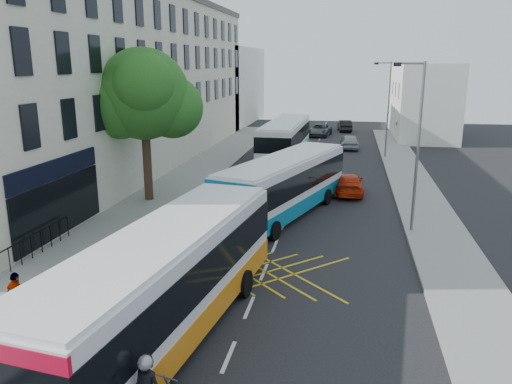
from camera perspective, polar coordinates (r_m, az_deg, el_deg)
The scene contains 20 objects.
ground at distance 14.90m, azimuth -3.16°, elevation -18.30°, with size 120.00×120.00×0.00m, color black.
pavement_left at distance 30.56m, azimuth -12.09°, elevation -0.93°, with size 5.00×70.00×0.15m, color gray.
pavement_right at distance 28.65m, azimuth 19.03°, elevation -2.47°, with size 3.00×70.00×0.15m, color gray.
terrace_main at distance 40.42m, azimuth -14.77°, elevation 12.24°, with size 8.30×45.00×13.50m.
terrace_far at distance 69.34m, azimuth -3.81°, elevation 12.01°, with size 8.00×20.00×10.00m, color silver.
building_right at distance 60.80m, azimuth 18.29°, elevation 10.02°, with size 6.00×18.00×8.00m, color silver.
street_tree at distance 29.52m, azimuth -12.78°, elevation 10.76°, with size 6.30×5.70×8.80m.
lamp_near at distance 24.59m, azimuth 17.86°, elevation 5.78°, with size 1.45×0.15×8.00m.
lamp_far at distance 44.39m, azimuth 14.76°, elevation 9.64°, with size 1.45×0.15×8.00m.
railings at distance 22.82m, azimuth -24.30°, elevation -5.59°, with size 0.08×5.60×1.14m, color black, non-canonical shape.
bus_near at distance 15.22m, azimuth -10.39°, elevation -10.17°, with size 4.28×12.24×3.37m.
bus_mid at distance 26.86m, azimuth 3.26°, elevation 0.78°, with size 6.01×11.64×3.20m.
bus_far at distance 42.17m, azimuth 3.34°, elevation 5.96°, with size 3.26×12.05×3.37m.
parked_car_blue at distance 17.29m, azimuth -18.78°, elevation -11.32°, with size 1.79×4.45×1.52m, color black.
parked_car_silver at distance 23.68m, azimuth -9.69°, elevation -4.01°, with size 1.30×3.73×1.23m, color #A2A5AA.
red_hatchback at distance 32.16m, azimuth 10.56°, elevation 0.96°, with size 1.80×4.42×1.28m, color red.
distant_car_grey at distance 57.38m, azimuth 7.29°, elevation 7.05°, with size 2.21×4.78×1.33m, color #42464A.
distant_car_silver at distance 49.10m, azimuth 10.64°, elevation 5.68°, with size 1.63×4.05×1.38m, color #9FA0A6.
distant_car_dark at distance 61.90m, azimuth 10.09°, elevation 7.49°, with size 1.42×4.06×1.34m, color black.
pedestrian_far at distance 17.74m, azimuth -25.65°, elevation -10.68°, with size 0.93×0.39×1.59m, color gray.
Camera 1 is at (3.05, -12.14, 8.09)m, focal length 35.00 mm.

